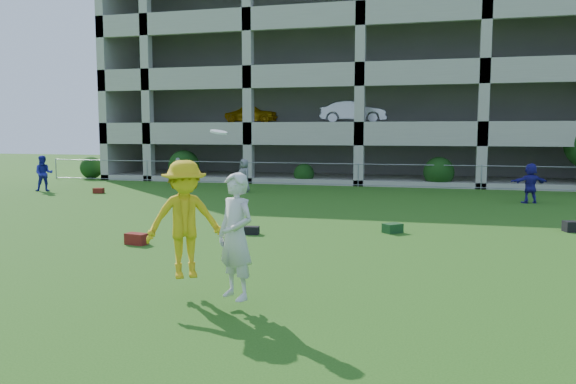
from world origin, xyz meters
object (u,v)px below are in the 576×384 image
(bystander_c, at_px, (244,176))
(frisbee_contest, at_px, (198,223))
(bystander_b, at_px, (178,173))
(bystander_d, at_px, (530,183))
(bystander_a, at_px, (44,173))
(parking_garage, at_px, (377,82))
(crate_d, at_px, (571,227))

(bystander_c, distance_m, frisbee_contest, 16.76)
(bystander_b, bearing_deg, bystander_d, -34.04)
(bystander_a, bearing_deg, bystander_d, -29.97)
(bystander_a, height_order, parking_garage, parking_garage)
(bystander_d, distance_m, parking_garage, 16.47)
(bystander_c, relative_size, bystander_d, 0.98)
(bystander_a, relative_size, bystander_d, 1.07)
(bystander_d, bearing_deg, parking_garage, -80.59)
(bystander_c, bearing_deg, bystander_d, 38.98)
(bystander_b, height_order, bystander_c, bystander_c)
(frisbee_contest, distance_m, parking_garage, 29.27)
(bystander_a, height_order, frisbee_contest, frisbee_contest)
(crate_d, bearing_deg, bystander_c, 148.84)
(bystander_a, relative_size, parking_garage, 0.06)
(bystander_b, bearing_deg, bystander_c, -41.05)
(crate_d, bearing_deg, bystander_d, 90.83)
(bystander_d, distance_m, crate_d, 6.58)
(bystander_a, distance_m, bystander_c, 9.50)
(bystander_b, height_order, frisbee_contest, frisbee_contest)
(bystander_d, relative_size, frisbee_contest, 0.59)
(bystander_a, bearing_deg, bystander_b, -5.13)
(bystander_a, height_order, bystander_d, bystander_a)
(frisbee_contest, relative_size, parking_garage, 0.09)
(crate_d, height_order, frisbee_contest, frisbee_contest)
(bystander_b, relative_size, frisbee_contest, 0.57)
(parking_garage, bearing_deg, crate_d, -69.53)
(bystander_b, bearing_deg, bystander_a, -179.89)
(bystander_c, bearing_deg, bystander_b, -150.26)
(bystander_b, bearing_deg, frisbee_contest, -90.88)
(bystander_a, distance_m, parking_garage, 21.04)
(bystander_a, bearing_deg, crate_d, -47.09)
(bystander_a, xyz_separation_m, bystander_b, (5.48, 2.89, -0.08))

